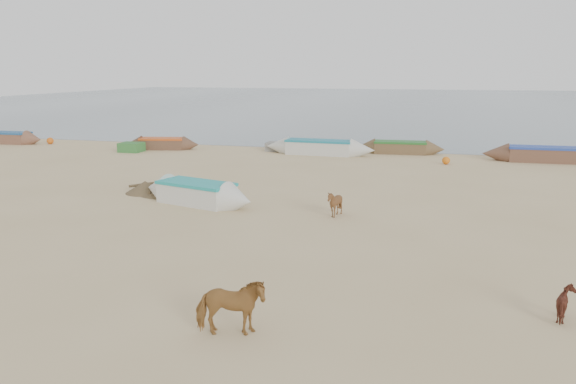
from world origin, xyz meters
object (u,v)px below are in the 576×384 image
(calf_front, at_px, (335,203))
(near_canoe, at_px, (196,193))
(calf_right, at_px, (568,305))
(cow_adult, at_px, (230,307))

(calf_front, relative_size, near_canoe, 0.19)
(near_canoe, bearing_deg, calf_right, -16.64)
(near_canoe, bearing_deg, calf_front, 10.54)
(calf_right, height_order, near_canoe, near_canoe)
(cow_adult, relative_size, near_canoe, 0.27)
(cow_adult, xyz_separation_m, calf_front, (0.31, 9.78, -0.11))
(cow_adult, height_order, calf_front, cow_adult)
(calf_right, bearing_deg, cow_adult, 98.25)
(calf_right, bearing_deg, near_canoe, 44.63)
(calf_right, relative_size, near_canoe, 0.14)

